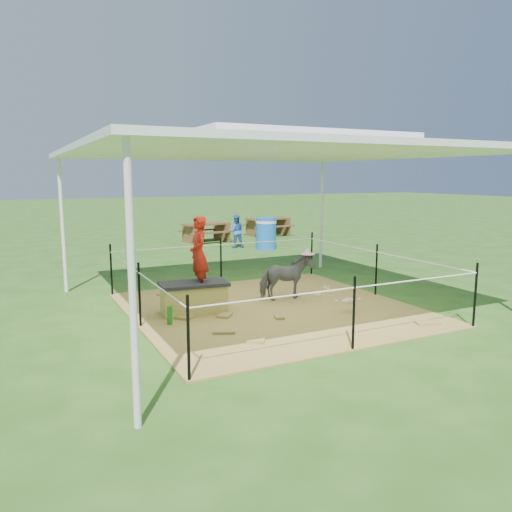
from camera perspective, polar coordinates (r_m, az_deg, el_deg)
name	(u,v)px	position (r m, az deg, el deg)	size (l,w,h in m)	color
ground	(272,310)	(8.59, 1.79, -6.18)	(90.00, 90.00, 0.00)	#2D5919
hay_patch	(272,309)	(8.59, 1.79, -6.09)	(4.60, 4.60, 0.03)	brown
canopy_tent	(272,150)	(8.29, 1.89, 12.06)	(6.30, 6.30, 2.90)	silver
rope_fence	(272,273)	(8.44, 1.82, -1.97)	(4.54, 4.54, 1.00)	black
straw_bale	(194,299)	(8.32, -7.11, -4.92)	(1.03, 0.52, 0.46)	#AC933E
dark_cloth	(194,284)	(8.26, -7.15, -3.18)	(1.10, 0.57, 0.06)	black
woman	(199,248)	(8.18, -6.57, 0.94)	(0.45, 0.30, 1.24)	#AE1A11
green_bottle	(170,315)	(7.76, -9.84, -6.67)	(0.08, 0.08, 0.29)	#1B7D1D
pony	(286,278)	(9.09, 3.47, -2.48)	(0.44, 0.97, 0.82)	#4F4E54
pink_hat	(286,252)	(9.01, 3.50, 0.45)	(0.26, 0.26, 0.12)	pink
foal	(348,299)	(8.44, 10.51, -4.90)	(0.77, 0.43, 0.43)	beige
trash_barrel	(266,234)	(15.50, 1.15, 2.58)	(0.63, 0.63, 0.98)	blue
picnic_table_near	(206,233)	(17.23, -5.71, 2.66)	(1.58, 1.14, 0.66)	#51301B
picnic_table_far	(268,227)	(19.02, 1.38, 3.35)	(1.63, 1.18, 0.68)	#522D1C
distant_person	(236,231)	(15.84, -2.30, 2.84)	(0.51, 0.40, 1.05)	blue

